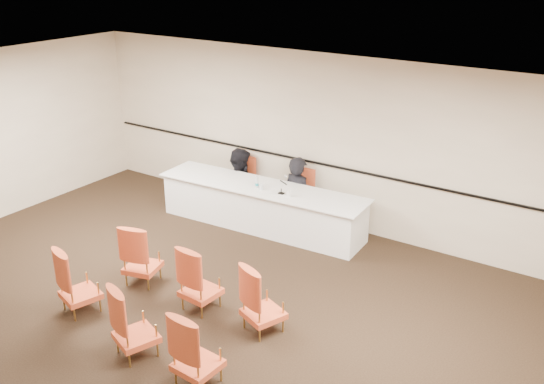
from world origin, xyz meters
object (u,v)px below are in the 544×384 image
Objects in this scene: water_bottle at (257,182)px; aud_chair_front_mid at (200,278)px; microphone at (281,186)px; aud_chair_back_mid at (135,321)px; panel_table at (262,207)px; aud_chair_back_right at (197,348)px; panelist_second_chair at (240,183)px; aud_chair_front_right at (263,298)px; panelist_main at (298,202)px; panelist_main_chair at (298,196)px; aud_chair_back_left at (79,280)px; coffee_cup at (289,193)px; drinking_glass at (261,187)px; panelist_second at (240,192)px; aud_chair_front_left at (142,253)px.

aud_chair_front_mid is at bearing -71.80° from water_bottle.
microphone is 0.31× the size of aud_chair_front_mid.
panel_table is at bearing 122.65° from aud_chair_back_mid.
microphone is at bearing 112.48° from aud_chair_back_right.
aud_chair_front_right is at bearing -52.50° from panelist_second_chair.
panelist_main is 0.12m from panelist_main_chair.
panel_table is 4.02× the size of aud_chair_back_left.
coffee_cup is 3.87m from aud_chair_back_right.
water_bottle reaches higher than drinking_glass.
aud_chair_back_right is at bearing -47.31° from aud_chair_front_mid.
aud_chair_back_left is 2.29m from aud_chair_back_right.
aud_chair_back_right is (2.62, -4.33, 0.18)m from panelist_second.
panelist_main is 3.46m from aud_chair_front_right.
water_bottle is 3.52m from aud_chair_back_left.
panelist_main is 1.79× the size of aud_chair_front_mid.
aud_chair_front_left is 1.00× the size of aud_chair_back_left.
microphone is 0.31× the size of aud_chair_front_left.
panelist_second_chair is 1.67m from coffee_cup.
water_bottle reaches higher than aud_chair_front_mid.
aud_chair_back_left is (-1.31, -0.95, 0.00)m from aud_chair_front_mid.
panelist_main is at bearing 116.21° from aud_chair_back_mid.
aud_chair_front_right and aud_chair_back_left have the same top height.
aud_chair_back_right is at bearing 10.19° from aud_chair_back_left.
water_bottle reaches higher than panelist_second_chair.
aud_chair_front_right reaches higher than drinking_glass.
panel_table is 2.21× the size of panelist_second.
water_bottle is (-0.42, -0.67, 0.39)m from panelist_main_chair.
panelist_second_chair is at bearing 84.05° from aud_chair_front_left.
panelist_main reaches higher than panelist_second_chair.
aud_chair_front_right is at bearing 39.99° from aud_chair_back_left.
panelist_main is 1.79× the size of panelist_main_chair.
panel_table is at bearing 164.75° from microphone.
aud_chair_back_right is (1.38, -4.40, 0.00)m from panelist_main_chair.
panelist_second_chair is at bearing 16.15° from panelist_main.
panelist_main_chair is at bearing -167.07° from panelist_main.
panelist_second_chair is 4.07m from aud_chair_front_right.
panelist_second is 8.31× the size of water_bottle.
aud_chair_back_left is at bearing -140.08° from aud_chair_front_mid.
aud_chair_front_right is at bearing 6.38° from aud_chair_front_mid.
panelist_second is 1.82× the size of panelist_second_chair.
aud_chair_front_mid is at bearing -85.86° from panelist_main_chair.
aud_chair_front_mid is at bearing 110.29° from panelist_main.
microphone is at bearing 115.85° from aud_chair_back_mid.
aud_chair_back_left is at bearing -135.42° from aud_chair_front_right.
aud_chair_front_mid is (0.41, -3.19, 0.12)m from panelist_main.
aud_chair_back_left is (-0.90, -4.14, 0.00)m from panelist_main_chair.
aud_chair_front_right is 1.00× the size of aud_chair_back_left.
water_bottle reaches higher than aud_chair_front_right.
panelist_main reaches higher than panelist_second.
microphone reaches higher than aud_chair_back_mid.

